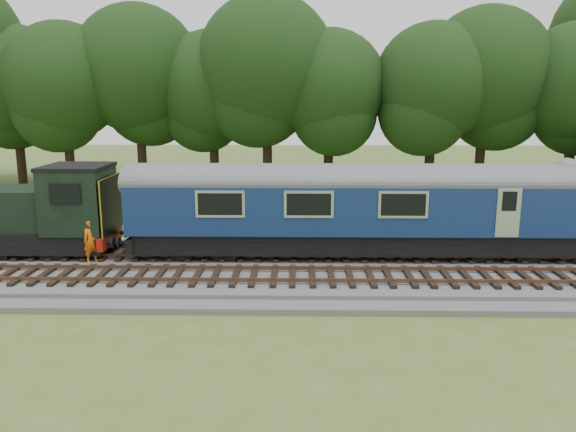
{
  "coord_description": "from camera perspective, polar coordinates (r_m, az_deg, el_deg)",
  "views": [
    {
      "loc": [
        1.57,
        -21.06,
        6.77
      ],
      "look_at": [
        1.17,
        1.4,
        2.0
      ],
      "focal_mm": 35.0,
      "sensor_mm": 36.0,
      "label": 1
    }
  ],
  "objects": [
    {
      "name": "ground",
      "position": [
        22.18,
        -3.11,
        -5.8
      ],
      "size": [
        120.0,
        120.0,
        0.0
      ],
      "primitive_type": "plane",
      "color": "#506926",
      "rests_on": "ground"
    },
    {
      "name": "ballast",
      "position": [
        22.13,
        -3.11,
        -5.37
      ],
      "size": [
        70.0,
        7.0,
        0.35
      ],
      "primitive_type": "cube",
      "color": "#4C4C4F",
      "rests_on": "ground"
    },
    {
      "name": "track_north",
      "position": [
        23.4,
        -2.87,
        -3.79
      ],
      "size": [
        67.2,
        2.4,
        0.21
      ],
      "color": "black",
      "rests_on": "ballast"
    },
    {
      "name": "track_south",
      "position": [
        20.53,
        -3.44,
        -6.07
      ],
      "size": [
        67.2,
        2.4,
        0.21
      ],
      "color": "black",
      "rests_on": "ballast"
    },
    {
      "name": "fence",
      "position": [
        26.49,
        -2.41,
        -2.83
      ],
      "size": [
        64.0,
        0.12,
        1.0
      ],
      "primitive_type": null,
      "color": "#6B6054",
      "rests_on": "ground"
    },
    {
      "name": "tree_line",
      "position": [
        43.62,
        -1.05,
        3.06
      ],
      "size": [
        70.0,
        8.0,
        18.0
      ],
      "primitive_type": null,
      "color": "black",
      "rests_on": "ground"
    },
    {
      "name": "dmu_railcar",
      "position": [
        22.95,
        6.58,
        1.46
      ],
      "size": [
        18.05,
        2.86,
        3.88
      ],
      "color": "black",
      "rests_on": "ground"
    },
    {
      "name": "shunter_loco",
      "position": [
        25.78,
        -25.99,
        0.04
      ],
      "size": [
        8.91,
        2.6,
        3.38
      ],
      "color": "black",
      "rests_on": "ground"
    },
    {
      "name": "worker",
      "position": [
        23.45,
        -19.34,
        -2.4
      ],
      "size": [
        0.75,
        0.73,
        1.73
      ],
      "primitive_type": "imported",
      "rotation": [
        0.0,
        0.0,
        0.74
      ],
      "color": "orange",
      "rests_on": "ballast"
    },
    {
      "name": "shed",
      "position": [
        35.09,
        23.05,
        2.13
      ],
      "size": [
        3.28,
        3.28,
        2.64
      ],
      "rotation": [
        0.0,
        0.0,
        0.02
      ],
      "color": "#17331C",
      "rests_on": "ground"
    }
  ]
}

